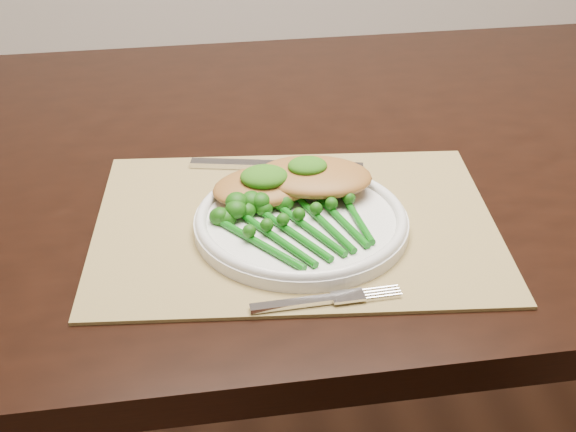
{
  "coord_description": "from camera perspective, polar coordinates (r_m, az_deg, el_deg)",
  "views": [
    {
      "loc": [
        -0.24,
        -0.85,
        1.26
      ],
      "look_at": [
        -0.16,
        -0.08,
        0.78
      ],
      "focal_mm": 50.0,
      "sensor_mm": 36.0,
      "label": 1
    }
  ],
  "objects": [
    {
      "name": "knife",
      "position": [
        1.06,
        -2.02,
        3.68
      ],
      "size": [
        0.23,
        0.05,
        0.01
      ],
      "rotation": [
        0.0,
        0.0,
        -0.16
      ],
      "color": "silver",
      "rests_on": "placemat"
    },
    {
      "name": "broccolini_bundle",
      "position": [
        0.9,
        1.51,
        -0.86
      ],
      "size": [
        0.2,
        0.21,
        0.04
      ],
      "rotation": [
        0.0,
        0.0,
        0.46
      ],
      "color": "#0B590D",
      "rests_on": "dinner_plate"
    },
    {
      "name": "fork",
      "position": [
        0.82,
        3.43,
        -5.85
      ],
      "size": [
        0.16,
        0.03,
        0.0
      ],
      "rotation": [
        0.0,
        0.0,
        0.1
      ],
      "color": "silver",
      "rests_on": "placemat"
    },
    {
      "name": "chicken_fillet_right",
      "position": [
        0.97,
        1.85,
        2.83
      ],
      "size": [
        0.16,
        0.12,
        0.03
      ],
      "primitive_type": "ellipsoid",
      "rotation": [
        0.0,
        0.0,
        -0.17
      ],
      "color": "#A26B2F",
      "rests_on": "dinner_plate"
    },
    {
      "name": "chicken_fillet_left",
      "position": [
        0.97,
        -1.59,
        2.18
      ],
      "size": [
        0.15,
        0.13,
        0.03
      ],
      "primitive_type": "ellipsoid",
      "rotation": [
        0.0,
        0.0,
        0.29
      ],
      "color": "#A26B2F",
      "rests_on": "dinner_plate"
    },
    {
      "name": "placemat",
      "position": [
        0.95,
        0.53,
        -0.57
      ],
      "size": [
        0.49,
        0.37,
        0.0
      ],
      "primitive_type": "cube",
      "rotation": [
        0.0,
        0.0,
        -0.05
      ],
      "color": "#97814D",
      "rests_on": "dining_table"
    },
    {
      "name": "dinner_plate",
      "position": [
        0.93,
        0.94,
        -0.34
      ],
      "size": [
        0.25,
        0.25,
        0.02
      ],
      "color": "silver",
      "rests_on": "placemat"
    },
    {
      "name": "dining_table",
      "position": [
        1.34,
        3.04,
        -9.5
      ],
      "size": [
        1.65,
        0.99,
        0.75
      ],
      "rotation": [
        0.0,
        0.0,
        0.06
      ],
      "color": "black",
      "rests_on": "ground"
    },
    {
      "name": "pesto_dollop_left",
      "position": [
        0.95,
        -1.71,
        2.81
      ],
      "size": [
        0.06,
        0.05,
        0.02
      ],
      "primitive_type": "ellipsoid",
      "color": "#1A4E0B",
      "rests_on": "chicken_fillet_left"
    },
    {
      "name": "pesto_dollop_right",
      "position": [
        0.96,
        1.4,
        3.59
      ],
      "size": [
        0.05,
        0.04,
        0.02
      ],
      "primitive_type": "ellipsoid",
      "color": "#1A4E0B",
      "rests_on": "chicken_fillet_right"
    }
  ]
}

